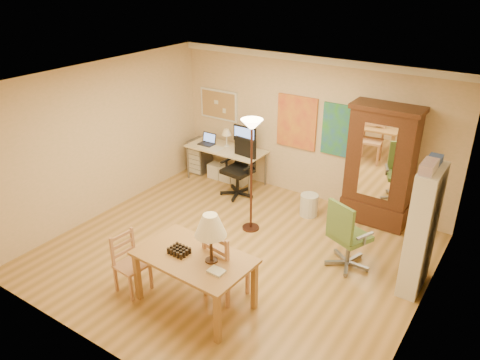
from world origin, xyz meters
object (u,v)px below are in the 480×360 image
Objects in this scene: office_chair_green at (346,249)px; armoire at (379,173)px; dining_table at (200,248)px; computer_desk at (228,161)px; bookshelf at (422,231)px; office_chair_black at (239,180)px.

armoire reaches higher than office_chair_green.
dining_table is 3.65m from armoire.
computer_desk is at bearing 119.78° from dining_table.
dining_table is 0.86× the size of bookshelf.
dining_table is 1.39× the size of office_chair_black.
office_chair_black is 2.89m from office_chair_green.
bookshelf is (0.97, 0.08, 0.61)m from office_chair_green.
bookshelf is at bearing 4.59° from office_chair_green.
office_chair_green is 0.61× the size of bookshelf.
armoire is 1.84m from bookshelf.
dining_table is 0.95× the size of computer_desk.
bookshelf is (1.08, -1.49, -0.01)m from armoire.
armoire is (2.56, 0.46, 0.62)m from office_chair_black.
dining_table reaches higher than office_chair_black.
dining_table is at bearing -60.22° from computer_desk.
armoire is 1.16× the size of bookshelf.
armoire is at bearing 71.76° from dining_table.
computer_desk is 3.11m from armoire.
bookshelf reaches higher than dining_table.
computer_desk is 1.47× the size of office_chair_green.
bookshelf is (4.15, -1.40, 0.45)m from computer_desk.
armoire reaches higher than dining_table.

